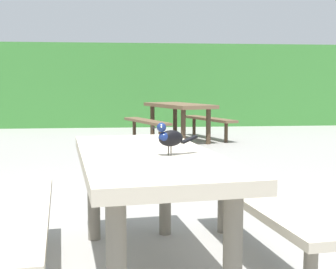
{
  "coord_description": "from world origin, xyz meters",
  "views": [
    {
      "loc": [
        -0.02,
        -2.45,
        1.13
      ],
      "look_at": [
        0.26,
        0.21,
        0.84
      ],
      "focal_mm": 49.43,
      "sensor_mm": 36.0,
      "label": 1
    }
  ],
  "objects": [
    {
      "name": "picnic_table_foreground",
      "position": [
        0.14,
        0.21,
        0.56
      ],
      "size": [
        1.88,
        1.9,
        0.74
      ],
      "color": "#B2A893",
      "rests_on": "ground"
    },
    {
      "name": "bird_grackle",
      "position": [
        0.25,
        0.06,
        0.84
      ],
      "size": [
        0.27,
        0.15,
        0.18
      ],
      "color": "black",
      "rests_on": "picnic_table_foreground"
    },
    {
      "name": "picnic_table_mid_left",
      "position": [
        1.16,
        6.64,
        0.56
      ],
      "size": [
        2.16,
        2.17,
        0.74
      ],
      "color": "brown",
      "rests_on": "ground"
    },
    {
      "name": "hedge_wall",
      "position": [
        0.0,
        10.74,
        1.09
      ],
      "size": [
        28.0,
        2.39,
        2.17
      ],
      "primitive_type": "cube",
      "color": "#387A33",
      "rests_on": "ground"
    }
  ]
}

